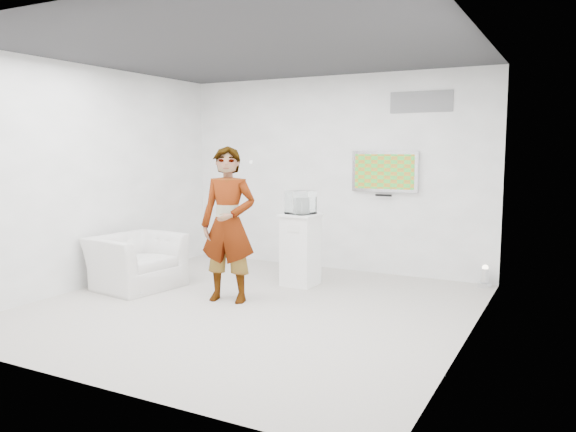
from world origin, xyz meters
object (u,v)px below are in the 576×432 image
object	(u,v)px
pedestal	(301,250)
floor_uplight	(485,277)
armchair	(136,261)
person	(228,225)
tv	(385,172)

from	to	relation	value
pedestal	floor_uplight	distance (m)	2.56
pedestal	floor_uplight	bearing A→B (deg)	24.72
armchair	floor_uplight	bearing A→B (deg)	-53.79
person	floor_uplight	world-z (taller)	person
tv	floor_uplight	bearing A→B (deg)	-4.40
pedestal	floor_uplight	size ratio (longest dim) A/B	3.43
person	pedestal	bearing A→B (deg)	57.74
pedestal	person	bearing A→B (deg)	-110.55
person	pedestal	world-z (taller)	person
person	floor_uplight	bearing A→B (deg)	27.21
tv	person	xyz separation A→B (m)	(-1.24, -2.32, -0.59)
floor_uplight	person	bearing A→B (deg)	-141.08
tv	person	distance (m)	2.69
armchair	floor_uplight	size ratio (longest dim) A/B	3.81
tv	armchair	distance (m)	3.79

